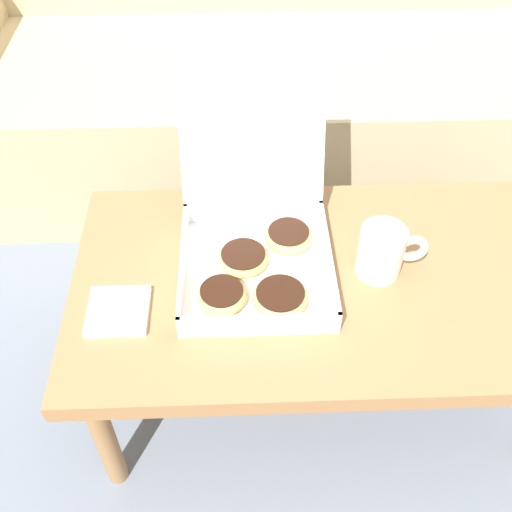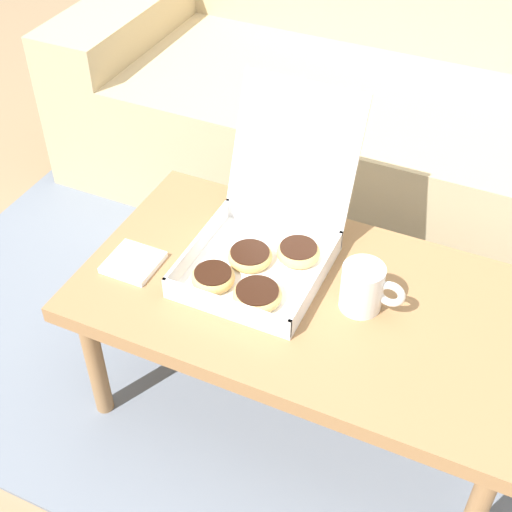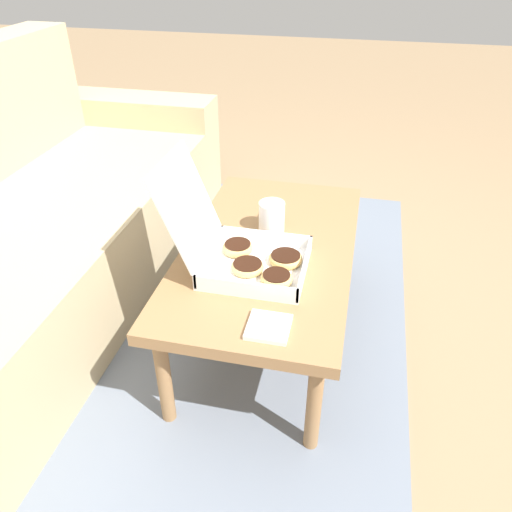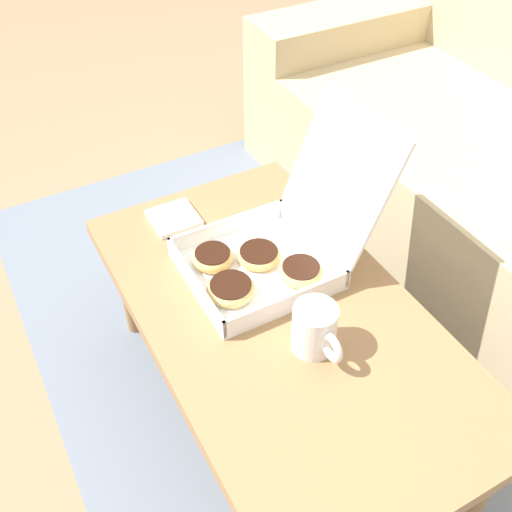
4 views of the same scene
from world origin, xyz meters
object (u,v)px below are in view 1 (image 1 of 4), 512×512
couch (287,70)px  pastry_box (257,240)px  coffee_mug (383,251)px  coffee_table (324,289)px

couch → pastry_box: couch is taller
pastry_box → coffee_mug: (0.25, -0.04, -0.00)m
coffee_mug → coffee_table: bearing=-173.9°
couch → coffee_mug: (0.11, -0.99, 0.15)m
coffee_table → pastry_box: (-0.14, 0.05, 0.10)m
couch → coffee_table: 1.01m
couch → coffee_table: size_ratio=2.26×
coffee_table → pastry_box: size_ratio=2.37×
coffee_table → coffee_mug: size_ratio=7.35×
couch → coffee_table: couch is taller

